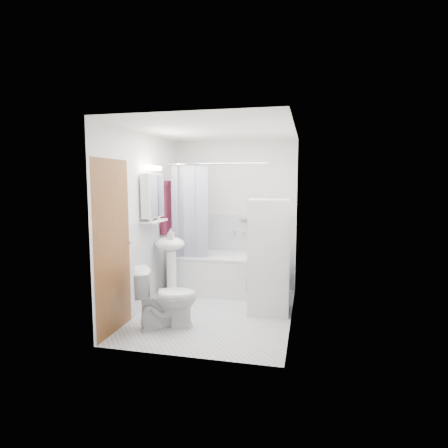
% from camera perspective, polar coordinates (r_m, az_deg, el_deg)
% --- Properties ---
extents(floor, '(2.60, 2.60, 0.00)m').
position_cam_1_polar(floor, '(5.15, -1.34, -13.32)').
color(floor, silver).
rests_on(floor, ground).
extents(room_walls, '(2.60, 2.60, 2.60)m').
position_cam_1_polar(room_walls, '(4.85, -1.39, 3.44)').
color(room_walls, silver).
rests_on(room_walls, ground).
extents(wainscot, '(1.98, 2.58, 2.58)m').
position_cam_1_polar(wainscot, '(5.25, -0.57, -6.09)').
color(wainscot, silver).
rests_on(wainscot, ground).
extents(door, '(0.05, 2.00, 2.00)m').
position_cam_1_polar(door, '(4.72, -14.31, -2.79)').
color(door, brown).
rests_on(door, ground).
extents(bathtub, '(1.58, 0.75, 0.60)m').
position_cam_1_polar(bathtub, '(5.92, 0.48, -7.30)').
color(bathtub, white).
rests_on(bathtub, ground).
extents(tub_spout, '(0.04, 0.12, 0.04)m').
position_cam_1_polar(tub_spout, '(6.09, 2.99, -1.27)').
color(tub_spout, silver).
rests_on(tub_spout, room_walls).
extents(curtain_rod, '(1.76, 0.02, 0.02)m').
position_cam_1_polar(curtain_rod, '(5.44, -0.22, 9.19)').
color(curtain_rod, silver).
rests_on(curtain_rod, room_walls).
extents(shower_curtain, '(0.55, 0.02, 1.45)m').
position_cam_1_polar(shower_curtain, '(5.60, -5.27, 1.40)').
color(shower_curtain, '#121640').
rests_on(shower_curtain, curtain_rod).
extents(sink, '(0.44, 0.37, 1.04)m').
position_cam_1_polar(sink, '(5.49, -8.18, -4.51)').
color(sink, white).
rests_on(sink, ground).
extents(medicine_cabinet, '(0.13, 0.50, 0.71)m').
position_cam_1_polar(medicine_cabinet, '(5.23, -10.79, 4.41)').
color(medicine_cabinet, white).
rests_on(medicine_cabinet, room_walls).
extents(shelf, '(0.18, 0.54, 0.02)m').
position_cam_1_polar(shelf, '(5.25, -10.56, 0.43)').
color(shelf, silver).
rests_on(shelf, room_walls).
extents(shower_caddy, '(0.22, 0.06, 0.02)m').
position_cam_1_polar(shower_caddy, '(6.04, 3.46, 0.84)').
color(shower_caddy, silver).
rests_on(shower_caddy, room_walls).
extents(towel, '(0.07, 0.34, 0.83)m').
position_cam_1_polar(towel, '(5.77, -8.83, 2.63)').
color(towel, '#4C1222').
rests_on(towel, room_walls).
extents(washer_dryer, '(0.59, 0.58, 1.51)m').
position_cam_1_polar(washer_dryer, '(5.03, 6.76, -4.88)').
color(washer_dryer, white).
rests_on(washer_dryer, ground).
extents(toilet, '(0.85, 0.68, 0.73)m').
position_cam_1_polar(toilet, '(4.61, -8.81, -11.04)').
color(toilet, white).
rests_on(toilet, ground).
extents(soap_pump, '(0.08, 0.17, 0.08)m').
position_cam_1_polar(soap_pump, '(5.36, -8.09, -2.11)').
color(soap_pump, gray).
rests_on(soap_pump, sink).
extents(shelf_bottle, '(0.07, 0.18, 0.07)m').
position_cam_1_polar(shelf_bottle, '(5.11, -11.23, 0.79)').
color(shelf_bottle, gray).
rests_on(shelf_bottle, shelf).
extents(shelf_cup, '(0.10, 0.09, 0.10)m').
position_cam_1_polar(shelf_cup, '(5.36, -10.06, 1.24)').
color(shelf_cup, gray).
rests_on(shelf_cup, shelf).
extents(shampoo_a, '(0.13, 0.17, 0.13)m').
position_cam_1_polar(shampoo_a, '(6.01, 4.78, 1.53)').
color(shampoo_a, gray).
rests_on(shampoo_a, shower_caddy).
extents(shampoo_b, '(0.08, 0.21, 0.08)m').
position_cam_1_polar(shampoo_b, '(6.00, 5.91, 1.27)').
color(shampoo_b, '#224B8A').
rests_on(shampoo_b, shower_caddy).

